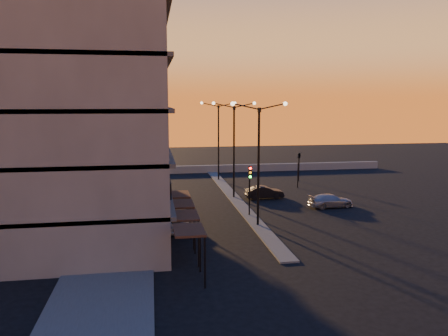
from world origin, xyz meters
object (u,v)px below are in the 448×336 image
streetlamp_mid (234,142)px  car_sedan (264,192)px  car_hatchback (174,226)px  traffic_light_main (250,183)px  car_wagon (331,201)px

streetlamp_mid → car_sedan: 5.81m
streetlamp_mid → car_hatchback: size_ratio=2.49×
traffic_light_main → car_hatchback: size_ratio=1.11×
streetlamp_mid → traffic_light_main: 7.62m
car_sedan → car_wagon: bearing=-131.9°
traffic_light_main → streetlamp_mid: bearing=90.0°
traffic_light_main → car_hatchback: bearing=-148.0°
streetlamp_mid → car_hatchback: streetlamp_mid is taller
car_sedan → traffic_light_main: bearing=154.6°
traffic_light_main → car_wagon: traffic_light_main is taller
car_sedan → car_wagon: car_sedan is taller
car_wagon → traffic_light_main: bearing=99.1°
traffic_light_main → car_sedan: bearing=65.4°
streetlamp_mid → car_wagon: size_ratio=2.30×
car_wagon → car_hatchback: bearing=107.7°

